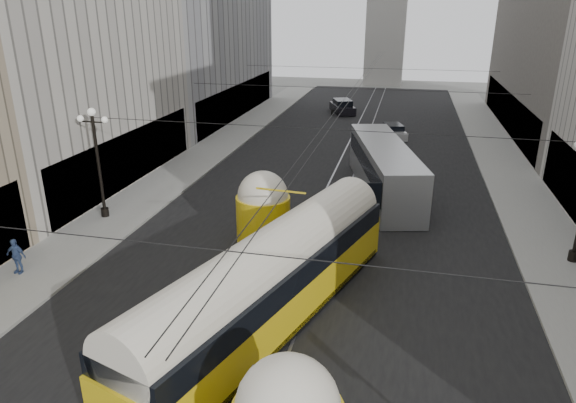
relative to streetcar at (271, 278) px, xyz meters
The scene contains 13 objects.
road 22.62m from the streetcar, 89.08° to the left, with size 20.00×85.00×0.02m, color black.
sidewalk_left 28.58m from the streetcar, 114.08° to the left, with size 4.00×72.00×0.15m, color gray.
sidewalk_right 28.88m from the streetcar, 64.61° to the left, with size 4.00×72.00×0.15m, color gray.
rail_left 22.62m from the streetcar, 90.99° to the left, with size 0.12×85.00×0.04m, color gray.
rail_right 22.65m from the streetcar, 87.18° to the left, with size 0.12×85.00×0.04m, color gray.
lamppost_left_mid 14.76m from the streetcar, 146.70° to the left, with size 1.86×0.44×6.37m.
catenary 21.90m from the streetcar, 88.72° to the left, with size 25.00×72.00×0.23m.
streetcar is the anchor object (origin of this frame).
city_bus 16.61m from the streetcar, 78.20° to the left, with size 5.77×13.37×3.29m.
sedan_white_far 32.64m from the streetcar, 83.89° to the left, with size 2.85×4.43×1.30m.
sedan_dark_far 43.62m from the streetcar, 93.73° to the left, with size 3.71×5.44×1.59m.
pedestrian_crossing_b 5.20m from the streetcar, 80.16° to the right, with size 0.89×0.70×1.84m, color #BBB6AF.
pedestrian_sidewalk_left 12.42m from the streetcar, behind, with size 0.99×0.56×1.69m, color #384D7A.
Camera 1 is at (4.19, -6.78, 11.63)m, focal length 32.00 mm.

